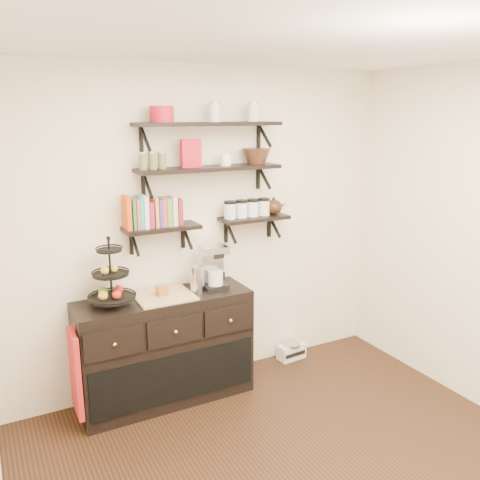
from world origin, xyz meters
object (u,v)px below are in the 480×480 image
(fruit_stand, at_px, (111,283))
(radio, at_px, (291,351))
(sideboard, at_px, (165,348))
(coffee_maker, at_px, (213,267))

(fruit_stand, height_order, radio, fruit_stand)
(radio, bearing_deg, sideboard, 179.79)
(sideboard, height_order, coffee_maker, coffee_maker)
(sideboard, height_order, radio, sideboard)
(sideboard, xyz_separation_m, fruit_stand, (-0.40, 0.00, 0.63))
(coffee_maker, relative_size, radio, 1.30)
(fruit_stand, bearing_deg, coffee_maker, 1.41)
(sideboard, distance_m, radio, 1.37)
(sideboard, xyz_separation_m, coffee_maker, (0.45, 0.02, 0.62))
(sideboard, relative_size, coffee_maker, 3.85)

